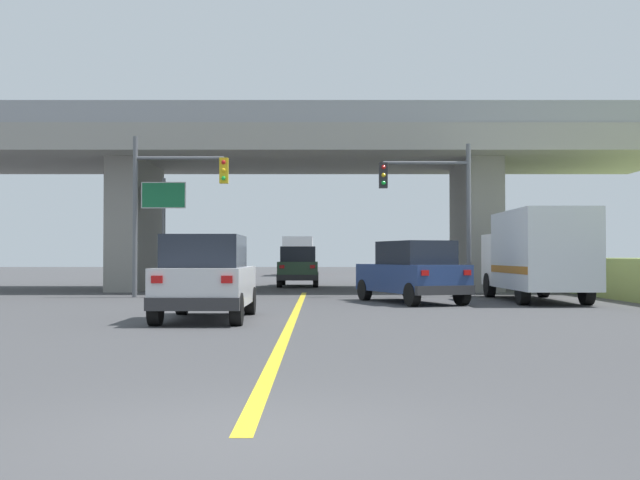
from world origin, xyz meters
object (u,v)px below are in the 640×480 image
Objects in this scene: traffic_signal_nearside at (438,199)px; suv_crossing at (412,272)px; suv_lead at (206,278)px; sedan_oncoming at (298,266)px; traffic_signal_farside at (165,196)px; box_truck at (536,254)px; highway_sign at (163,207)px; semi_truck_distant at (298,255)px.

suv_crossing is at bearing -110.37° from traffic_signal_nearside.
suv_lead is 21.66m from sedan_oncoming.
suv_lead is 0.95× the size of sedan_oncoming.
traffic_signal_farside reaches higher than sedan_oncoming.
suv_lead is at bearing -149.37° from suv_crossing.
suv_lead is 12.74m from box_truck.
highway_sign reaches higher than suv_lead.
traffic_signal_farside is at bearing -113.29° from sedan_oncoming.
traffic_signal_nearside is at bearing -62.43° from sedan_oncoming.
traffic_signal_nearside is 1.20× the size of highway_sign.
suv_lead is 0.60× the size of semi_truck_distant.
traffic_signal_farside reaches higher than traffic_signal_nearside.
suv_lead is 0.93× the size of highway_sign.
traffic_signal_farside is (-10.26, -0.21, 0.13)m from traffic_signal_nearside.
suv_crossing is 9.95m from traffic_signal_farside.
semi_truck_distant is at bearing 88.76° from suv_lead.
semi_truck_distant is at bearing 83.29° from traffic_signal_farside.
traffic_signal_farside is at bearing -77.60° from highway_sign.
suv_lead and suv_crossing have the same top height.
suv_lead is 0.63× the size of box_truck.
highway_sign is at bearing 122.48° from suv_crossing.
box_truck is 1.18× the size of traffic_signal_farside.
traffic_signal_nearside is 10.26m from traffic_signal_farside.
suv_crossing is 15.16m from sedan_oncoming.
sedan_oncoming is 12.33m from traffic_signal_nearside.
highway_sign is (-11.06, 3.45, -0.07)m from traffic_signal_nearside.
suv_crossing is 1.07× the size of highway_sign.
box_truck is 4.71m from traffic_signal_nearside.
sedan_oncoming is 0.64× the size of semi_truck_distant.
traffic_signal_nearside is at bearing 132.53° from box_truck.
box_truck reaches higher than suv_lead.
box_truck is at bearing -47.47° from traffic_signal_nearside.
sedan_oncoming is 0.82× the size of traffic_signal_nearside.
suv_lead is 45.06m from semi_truck_distant.
semi_truck_distant reaches higher than box_truck.
traffic_signal_farside is at bearing 105.96° from suv_lead.
semi_truck_distant is (0.98, 45.04, 0.61)m from suv_lead.
traffic_signal_nearside reaches higher than suv_crossing.
traffic_signal_farside is 1.25× the size of highway_sign.
traffic_signal_farside is at bearing 167.53° from box_truck.
semi_truck_distant reaches higher than suv_crossing.
semi_truck_distant is at bearing 77.09° from suv_crossing.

